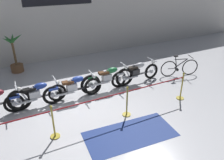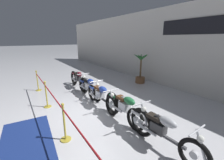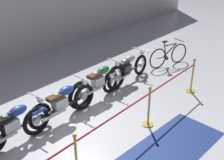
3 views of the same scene
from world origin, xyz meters
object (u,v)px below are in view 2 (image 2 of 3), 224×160
motorcycle_silver_4 (160,130)px  motorcycle_blue_1 (89,87)px  motorcycle_blue_2 (101,96)px  floor_banner (27,144)px  potted_palm_left_of_row (141,71)px  stanchion_mid_right (65,128)px  stanchion_mid_left (47,98)px  stanchion_far_left (45,90)px  motorcycle_green_3 (125,109)px  motorcycle_maroon_0 (79,80)px

motorcycle_silver_4 → motorcycle_blue_1: bearing=179.9°
motorcycle_blue_2 → floor_banner: motorcycle_blue_2 is taller
potted_palm_left_of_row → stanchion_mid_right: (2.83, -5.36, -0.36)m
motorcycle_silver_4 → stanchion_mid_left: stanchion_mid_left is taller
stanchion_far_left → stanchion_mid_right: size_ratio=6.70×
potted_palm_left_of_row → motorcycle_green_3: bearing=-49.4°
motorcycle_blue_2 → stanchion_far_left: stanchion_far_left is taller
motorcycle_blue_2 → potted_palm_left_of_row: (-1.61, 3.61, 0.25)m
potted_palm_left_of_row → floor_banner: bearing=-68.7°
motorcycle_blue_1 → motorcycle_blue_2: bearing=-4.8°
motorcycle_blue_2 → motorcycle_green_3: bearing=2.8°
motorcycle_blue_1 → motorcycle_blue_2: size_ratio=0.96×
stanchion_mid_left → floor_banner: stanchion_mid_left is taller
motorcycle_silver_4 → stanchion_far_left: bearing=-154.9°
motorcycle_blue_1 → stanchion_far_left: size_ratio=0.30×
motorcycle_blue_2 → motorcycle_silver_4: (2.75, 0.10, -0.00)m
motorcycle_blue_2 → motorcycle_green_3: motorcycle_green_3 is taller
motorcycle_blue_1 → motorcycle_green_3: motorcycle_green_3 is taller
motorcycle_green_3 → stanchion_far_left: (-2.64, -1.82, 0.20)m
motorcycle_maroon_0 → floor_banner: bearing=-38.6°
motorcycle_maroon_0 → stanchion_far_left: (1.42, -1.87, 0.21)m
motorcycle_blue_1 → stanchion_mid_right: (2.51, -1.86, -0.10)m
motorcycle_blue_2 → stanchion_far_left: 2.14m
motorcycle_blue_2 → stanchion_mid_left: stanchion_mid_left is taller
motorcycle_maroon_0 → floor_banner: (3.46, -2.76, -0.48)m
motorcycle_blue_2 → stanchion_mid_right: (1.22, -1.75, -0.11)m
motorcycle_green_3 → potted_palm_left_of_row: potted_palm_left_of_row is taller
stanchion_mid_left → stanchion_mid_right: size_ratio=1.00×
stanchion_mid_right → motorcycle_blue_2: bearing=124.9°
motorcycle_blue_1 → motorcycle_maroon_0: bearing=179.3°
stanchion_far_left → motorcycle_silver_4: bearing=25.1°
motorcycle_green_3 → stanchion_far_left: size_ratio=0.32×
motorcycle_silver_4 → floor_banner: (-1.92, -2.74, -0.46)m
motorcycle_blue_2 → potted_palm_left_of_row: 3.96m
motorcycle_maroon_0 → motorcycle_blue_1: bearing=-0.7°
motorcycle_silver_4 → floor_banner: motorcycle_silver_4 is taller
motorcycle_silver_4 → stanchion_mid_left: 4.31m
motorcycle_maroon_0 → stanchion_far_left: size_ratio=0.34×
potted_palm_left_of_row → stanchion_far_left: potted_palm_left_of_row is taller
motorcycle_green_3 → stanchion_mid_left: (-2.58, -1.82, -0.13)m
motorcycle_blue_2 → motorcycle_silver_4: size_ratio=0.94×
motorcycle_green_3 → potted_palm_left_of_row: (-3.04, 3.54, 0.22)m
motorcycle_green_3 → potted_palm_left_of_row: bearing=130.6°
motorcycle_maroon_0 → motorcycle_green_3: bearing=-0.8°
motorcycle_maroon_0 → motorcycle_blue_1: motorcycle_maroon_0 is taller
motorcycle_blue_2 → stanchion_mid_right: 2.14m
floor_banner → stanchion_mid_left: bearing=159.9°
motorcycle_maroon_0 → motorcycle_blue_1: 1.35m
floor_banner → potted_palm_left_of_row: bearing=115.4°
motorcycle_silver_4 → floor_banner: bearing=-125.1°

